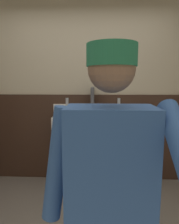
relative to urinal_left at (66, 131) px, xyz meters
The scene contains 6 objects.
wall_back 0.73m from the urinal_left, 39.95° to the left, with size 4.95×0.12×2.85m, color beige.
wainscot_band_back 0.33m from the urinal_left, 28.87° to the left, with size 4.35×0.03×1.28m, color #382319.
urinal_left is the anchor object (origin of this frame).
urinal_middle 0.75m from the urinal_left, ahead, with size 0.40×0.34×1.24m.
privacy_divider_panel 0.42m from the urinal_left, 10.65° to the right, with size 0.04×0.40×0.90m, color #4C4C51.
person 1.97m from the urinal_left, 75.19° to the right, with size 0.62×0.60×1.64m.
Camera 1 is at (0.18, -1.42, 1.48)m, focal length 32.28 mm.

